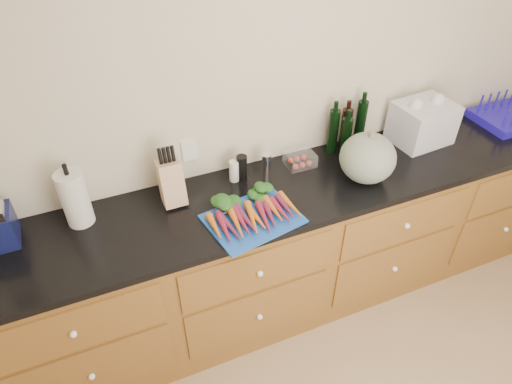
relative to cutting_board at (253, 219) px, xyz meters
name	(u,v)px	position (x,y,z in m)	size (l,w,h in m)	color
wall_back	(289,97)	(0.42, 0.48, 0.35)	(4.10, 0.05, 2.60)	beige
cabinets	(306,244)	(0.42, 0.16, -0.50)	(3.60, 0.64, 0.90)	brown
countertop	(312,184)	(0.42, 0.16, -0.03)	(3.64, 0.62, 0.04)	black
cutting_board	(253,219)	(0.00, 0.00, 0.00)	(0.44, 0.34, 0.01)	#1A4FB0
carrots	(250,210)	(0.00, 0.03, 0.03)	(0.43, 0.30, 0.06)	orange
squash	(368,158)	(0.70, 0.08, 0.13)	(0.30, 0.30, 0.27)	slate
paper_towel	(75,199)	(-0.79, 0.32, 0.14)	(0.13, 0.13, 0.29)	silver
knife_block	(171,183)	(-0.32, 0.30, 0.11)	(0.12, 0.12, 0.23)	tan
grinder_salt	(234,171)	(0.03, 0.34, 0.06)	(0.05, 0.05, 0.12)	silver
grinder_pepper	(242,167)	(0.08, 0.34, 0.07)	(0.06, 0.06, 0.15)	black
canister_chrome	(266,163)	(0.22, 0.34, 0.05)	(0.05, 0.05, 0.12)	white
tomato_box	(300,159)	(0.43, 0.33, 0.03)	(0.16, 0.13, 0.08)	white
bottles	(346,130)	(0.75, 0.37, 0.13)	(0.25, 0.13, 0.30)	black
grocery_bag	(422,123)	(1.23, 0.28, 0.12)	(0.34, 0.27, 0.25)	silver
dish_rack	(509,115)	(1.93, 0.24, 0.04)	(0.43, 0.34, 0.17)	#1E13AB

